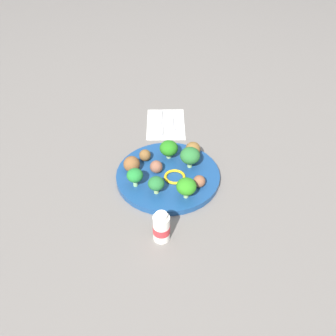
{
  "coord_description": "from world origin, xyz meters",
  "views": [
    {
      "loc": [
        0.78,
        -0.07,
        0.71
      ],
      "look_at": [
        0.0,
        0.0,
        0.04
      ],
      "focal_mm": 41.57,
      "sensor_mm": 36.0,
      "label": 1
    }
  ],
  "objects_px": {
    "meatball_near_rim": "(199,181)",
    "yogurt_bottle": "(161,228)",
    "broccoli_floret_mid_left": "(169,148)",
    "fork": "(171,124)",
    "plate": "(168,176)",
    "broccoli_floret_near_rim": "(186,187)",
    "pepper_ring_front_left": "(175,177)",
    "meatball_far_rim": "(145,155)",
    "napkin": "(166,124)",
    "meatball_mid_right": "(156,167)",
    "broccoli_floret_center": "(156,184)",
    "meatball_mid_left": "(193,149)",
    "broccoli_floret_front_right": "(190,156)",
    "meatball_front_right": "(132,164)",
    "knife": "(160,124)",
    "broccoli_floret_far_rim": "(135,176)"
  },
  "relations": [
    {
      "from": "meatball_mid_right",
      "to": "meatball_near_rim",
      "type": "xyz_separation_m",
      "value": [
        0.07,
        0.11,
        -0.0
      ]
    },
    {
      "from": "broccoli_floret_front_right",
      "to": "fork",
      "type": "height_order",
      "value": "broccoli_floret_front_right"
    },
    {
      "from": "broccoli_floret_mid_left",
      "to": "broccoli_floret_center",
      "type": "relative_size",
      "value": 1.1
    },
    {
      "from": "broccoli_floret_mid_left",
      "to": "fork",
      "type": "height_order",
      "value": "broccoli_floret_mid_left"
    },
    {
      "from": "meatball_far_rim",
      "to": "meatball_front_right",
      "type": "relative_size",
      "value": 0.74
    },
    {
      "from": "broccoli_floret_mid_left",
      "to": "meatball_near_rim",
      "type": "bearing_deg",
      "value": 28.19
    },
    {
      "from": "broccoli_floret_near_rim",
      "to": "pepper_ring_front_left",
      "type": "xyz_separation_m",
      "value": [
        -0.07,
        -0.02,
        -0.03
      ]
    },
    {
      "from": "meatball_mid_left",
      "to": "meatball_front_right",
      "type": "relative_size",
      "value": 0.96
    },
    {
      "from": "broccoli_floret_near_rim",
      "to": "meatball_mid_right",
      "type": "xyz_separation_m",
      "value": [
        -0.1,
        -0.07,
        -0.02
      ]
    },
    {
      "from": "meatball_far_rim",
      "to": "napkin",
      "type": "xyz_separation_m",
      "value": [
        -0.19,
        0.08,
        -0.03
      ]
    },
    {
      "from": "broccoli_floret_mid_left",
      "to": "meatball_near_rim",
      "type": "relative_size",
      "value": 1.65
    },
    {
      "from": "meatball_near_rim",
      "to": "yogurt_bottle",
      "type": "bearing_deg",
      "value": -36.18
    },
    {
      "from": "broccoli_floret_mid_left",
      "to": "pepper_ring_front_left",
      "type": "distance_m",
      "value": 0.09
    },
    {
      "from": "pepper_ring_front_left",
      "to": "broccoli_floret_center",
      "type": "bearing_deg",
      "value": -45.57
    },
    {
      "from": "meatball_front_right",
      "to": "meatball_far_rim",
      "type": "bearing_deg",
      "value": 138.67
    },
    {
      "from": "meatball_mid_left",
      "to": "fork",
      "type": "xyz_separation_m",
      "value": [
        -0.18,
        -0.04,
        -0.03
      ]
    },
    {
      "from": "broccoli_floret_mid_left",
      "to": "napkin",
      "type": "xyz_separation_m",
      "value": [
        -0.19,
        0.01,
        -0.05
      ]
    },
    {
      "from": "broccoli_floret_front_right",
      "to": "meatball_mid_left",
      "type": "height_order",
      "value": "broccoli_floret_front_right"
    },
    {
      "from": "broccoli_floret_far_rim",
      "to": "napkin",
      "type": "xyz_separation_m",
      "value": [
        -0.3,
        0.1,
        -0.05
      ]
    },
    {
      "from": "broccoli_floret_center",
      "to": "broccoli_floret_far_rim",
      "type": "bearing_deg",
      "value": -120.96
    },
    {
      "from": "meatball_front_right",
      "to": "knife",
      "type": "distance_m",
      "value": 0.25
    },
    {
      "from": "broccoli_floret_near_rim",
      "to": "napkin",
      "type": "height_order",
      "value": "broccoli_floret_near_rim"
    },
    {
      "from": "pepper_ring_front_left",
      "to": "meatball_far_rim",
      "type": "bearing_deg",
      "value": -138.04
    },
    {
      "from": "broccoli_floret_front_right",
      "to": "pepper_ring_front_left",
      "type": "bearing_deg",
      "value": -46.84
    },
    {
      "from": "meatball_far_rim",
      "to": "napkin",
      "type": "distance_m",
      "value": 0.21
    },
    {
      "from": "plate",
      "to": "meatball_far_rim",
      "type": "xyz_separation_m",
      "value": [
        -0.06,
        -0.06,
        0.02
      ]
    },
    {
      "from": "meatball_mid_right",
      "to": "knife",
      "type": "bearing_deg",
      "value": 173.21
    },
    {
      "from": "plate",
      "to": "broccoli_floret_mid_left",
      "type": "distance_m",
      "value": 0.08
    },
    {
      "from": "meatball_front_right",
      "to": "broccoli_floret_mid_left",
      "type": "bearing_deg",
      "value": 114.57
    },
    {
      "from": "broccoli_floret_front_right",
      "to": "pepper_ring_front_left",
      "type": "distance_m",
      "value": 0.07
    },
    {
      "from": "meatball_mid_left",
      "to": "fork",
      "type": "relative_size",
      "value": 0.36
    },
    {
      "from": "meatball_near_rim",
      "to": "meatball_far_rim",
      "type": "bearing_deg",
      "value": -131.82
    },
    {
      "from": "meatball_mid_left",
      "to": "meatball_front_right",
      "type": "xyz_separation_m",
      "value": [
        0.05,
        -0.17,
        0.0
      ]
    },
    {
      "from": "broccoli_floret_center",
      "to": "meatball_mid_left",
      "type": "relative_size",
      "value": 1.12
    },
    {
      "from": "meatball_mid_right",
      "to": "meatball_near_rim",
      "type": "bearing_deg",
      "value": 57.93
    },
    {
      "from": "knife",
      "to": "plate",
      "type": "bearing_deg",
      "value": 0.46
    },
    {
      "from": "meatball_far_rim",
      "to": "meatball_mid_right",
      "type": "bearing_deg",
      "value": 27.49
    },
    {
      "from": "broccoli_floret_mid_left",
      "to": "knife",
      "type": "distance_m",
      "value": 0.19
    },
    {
      "from": "napkin",
      "to": "broccoli_floret_near_rim",
      "type": "bearing_deg",
      "value": 3.34
    },
    {
      "from": "meatball_front_right",
      "to": "knife",
      "type": "relative_size",
      "value": 0.31
    },
    {
      "from": "broccoli_floret_center",
      "to": "meatball_far_rim",
      "type": "height_order",
      "value": "broccoli_floret_center"
    },
    {
      "from": "broccoli_floret_center",
      "to": "plate",
      "type": "bearing_deg",
      "value": 152.63
    },
    {
      "from": "napkin",
      "to": "fork",
      "type": "distance_m",
      "value": 0.02
    },
    {
      "from": "napkin",
      "to": "yogurt_bottle",
      "type": "bearing_deg",
      "value": -6.22
    },
    {
      "from": "plate",
      "to": "broccoli_floret_near_rim",
      "type": "height_order",
      "value": "broccoli_floret_near_rim"
    },
    {
      "from": "meatball_far_rim",
      "to": "meatball_mid_left",
      "type": "bearing_deg",
      "value": 93.31
    },
    {
      "from": "napkin",
      "to": "yogurt_bottle",
      "type": "distance_m",
      "value": 0.47
    },
    {
      "from": "broccoli_floret_near_rim",
      "to": "yogurt_bottle",
      "type": "height_order",
      "value": "yogurt_bottle"
    },
    {
      "from": "meatball_mid_right",
      "to": "broccoli_floret_front_right",
      "type": "bearing_deg",
      "value": 97.99
    },
    {
      "from": "broccoli_floret_mid_left",
      "to": "meatball_front_right",
      "type": "relative_size",
      "value": 1.19
    }
  ]
}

